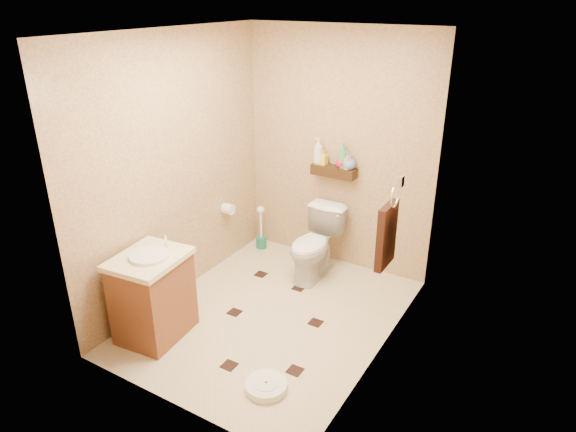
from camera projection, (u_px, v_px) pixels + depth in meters
The scene contains 20 objects.
ground at pixel (272, 316), 4.58m from camera, with size 2.50×2.50×0.00m, color beige.
wall_back at pixel (338, 152), 5.08m from camera, with size 2.00×0.04×2.40m, color tan.
wall_front at pixel (159, 253), 3.11m from camera, with size 2.00×0.04×2.40m, color tan.
wall_left at pixel (176, 170), 4.57m from camera, with size 0.04×2.50×2.40m, color tan.
wall_right at pixel (389, 216), 3.63m from camera, with size 0.04×2.50×2.40m, color tan.
ceiling at pixel (268, 31), 3.62m from camera, with size 2.00×2.50×0.02m, color white.
wall_shelf at pixel (334, 171), 5.09m from camera, with size 0.46×0.14×0.10m, color #331F0E.
floor_accents at pixel (273, 318), 4.54m from camera, with size 1.14×1.40×0.01m.
toilet at pixel (315, 244), 5.10m from camera, with size 0.39×0.68×0.70m, color white.
vanity at pixel (153, 295), 4.20m from camera, with size 0.55×0.65×0.85m.
bathroom_scale at pixel (266, 386), 3.73m from camera, with size 0.36×0.36×0.06m.
toilet_brush at pixel (261, 233), 5.74m from camera, with size 0.12×0.12×0.51m.
towel_ring at pixel (387, 233), 3.97m from camera, with size 0.12×0.30×0.76m.
toilet_paper at pixel (228, 209), 5.29m from camera, with size 0.12×0.11×0.12m.
bottle_a at pixel (318, 151), 5.10m from camera, with size 0.10×0.10×0.26m, color silver.
bottle_b at pixel (324, 157), 5.10m from camera, with size 0.07×0.07×0.15m, color yellow.
bottle_c at pixel (341, 161), 5.00m from camera, with size 0.11×0.11×0.14m, color red.
bottle_d at pixel (343, 156), 4.98m from camera, with size 0.10×0.10×0.25m, color #349D55.
bottle_e at pixel (347, 160), 4.97m from camera, with size 0.08×0.08×0.17m, color #E07A4A.
bottle_f at pixel (350, 162), 4.96m from camera, with size 0.12×0.12×0.15m, color #567AD7.
Camera 1 is at (2.09, -3.22, 2.66)m, focal length 32.00 mm.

